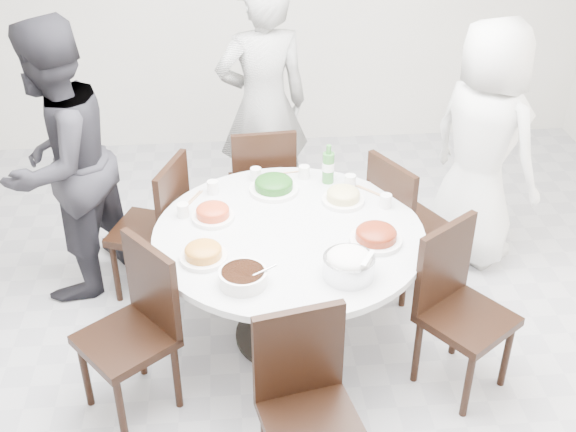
{
  "coord_description": "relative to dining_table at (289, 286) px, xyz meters",
  "views": [
    {
      "loc": [
        -0.16,
        -3.01,
        2.92
      ],
      "look_at": [
        0.14,
        0.35,
        0.82
      ],
      "focal_mm": 45.0,
      "sensor_mm": 36.0,
      "label": 1
    }
  ],
  "objects": [
    {
      "name": "floor",
      "position": [
        -0.14,
        -0.3,
        -0.38
      ],
      "size": [
        6.0,
        6.0,
        0.01
      ],
      "primitive_type": "cube",
      "color": "#ADAEB2",
      "rests_on": "ground"
    },
    {
      "name": "dining_table",
      "position": [
        0.0,
        0.0,
        0.0
      ],
      "size": [
        1.5,
        1.5,
        0.75
      ],
      "primitive_type": "cylinder",
      "color": "silver",
      "rests_on": "floor"
    },
    {
      "name": "chair_ne",
      "position": [
        0.82,
        0.45,
        0.1
      ],
      "size": [
        0.57,
        0.57,
        0.95
      ],
      "primitive_type": "cube",
      "rotation": [
        0.0,
        0.0,
        2.06
      ],
      "color": "black",
      "rests_on": "floor"
    },
    {
      "name": "chair_n",
      "position": [
        -0.1,
        1.03,
        0.1
      ],
      "size": [
        0.45,
        0.45,
        0.95
      ],
      "primitive_type": "cube",
      "rotation": [
        0.0,
        0.0,
        3.21
      ],
      "color": "black",
      "rests_on": "floor"
    },
    {
      "name": "chair_nw",
      "position": [
        -0.84,
        0.54,
        0.1
      ],
      "size": [
        0.54,
        0.54,
        0.95
      ],
      "primitive_type": "cube",
      "rotation": [
        0.0,
        0.0,
        4.36
      ],
      "color": "black",
      "rests_on": "floor"
    },
    {
      "name": "chair_sw",
      "position": [
        -0.87,
        -0.48,
        0.1
      ],
      "size": [
        0.59,
        0.59,
        0.95
      ],
      "primitive_type": "cube",
      "rotation": [
        0.0,
        0.0,
        5.38
      ],
      "color": "black",
      "rests_on": "floor"
    },
    {
      "name": "chair_s",
      "position": [
        0.0,
        -1.1,
        0.1
      ],
      "size": [
        0.5,
        0.5,
        0.95
      ],
      "primitive_type": "cube",
      "rotation": [
        0.0,
        0.0,
        6.49
      ],
      "color": "black",
      "rests_on": "floor"
    },
    {
      "name": "chair_se",
      "position": [
        0.9,
        -0.47,
        0.1
      ],
      "size": [
        0.59,
        0.59,
        0.95
      ],
      "primitive_type": "cube",
      "rotation": [
        0.0,
        0.0,
        6.91
      ],
      "color": "black",
      "rests_on": "floor"
    },
    {
      "name": "diner_right",
      "position": [
        1.34,
        0.78,
        0.46
      ],
      "size": [
        0.89,
        0.98,
        1.67
      ],
      "primitive_type": "imported",
      "rotation": [
        0.0,
        0.0,
        2.15
      ],
      "color": "silver",
      "rests_on": "floor"
    },
    {
      "name": "diner_middle",
      "position": [
        -0.06,
        1.38,
        0.53
      ],
      "size": [
        0.73,
        0.55,
        1.8
      ],
      "primitive_type": "imported",
      "rotation": [
        0.0,
        0.0,
        3.33
      ],
      "color": "black",
      "rests_on": "floor"
    },
    {
      "name": "diner_left",
      "position": [
        -1.33,
        0.66,
        0.52
      ],
      "size": [
        1.0,
        1.08,
        1.78
      ],
      "primitive_type": "imported",
      "rotation": [
        0.0,
        0.0,
        4.24
      ],
      "color": "black",
      "rests_on": "floor"
    },
    {
      "name": "dish_greens",
      "position": [
        -0.05,
        0.45,
        0.41
      ],
      "size": [
        0.3,
        0.3,
        0.08
      ],
      "primitive_type": "cylinder",
      "color": "white",
      "rests_on": "dining_table"
    },
    {
      "name": "dish_pale",
      "position": [
        0.35,
        0.29,
        0.41
      ],
      "size": [
        0.25,
        0.25,
        0.07
      ],
      "primitive_type": "cylinder",
      "color": "white",
      "rests_on": "dining_table"
    },
    {
      "name": "dish_orange",
      "position": [
        -0.41,
        0.17,
        0.41
      ],
      "size": [
        0.24,
        0.24,
        0.06
      ],
      "primitive_type": "cylinder",
      "color": "white",
      "rests_on": "dining_table"
    },
    {
      "name": "dish_redbrown",
      "position": [
        0.46,
        -0.14,
        0.41
      ],
      "size": [
        0.28,
        0.28,
        0.07
      ],
      "primitive_type": "cylinder",
      "color": "white",
      "rests_on": "dining_table"
    },
    {
      "name": "dish_tofu",
      "position": [
        -0.46,
        -0.23,
        0.41
      ],
      "size": [
        0.25,
        0.25,
        0.06
      ],
      "primitive_type": "cylinder",
      "color": "white",
      "rests_on": "dining_table"
    },
    {
      "name": "rice_bowl",
      "position": [
        0.26,
        -0.43,
        0.43
      ],
      "size": [
        0.26,
        0.26,
        0.11
      ],
      "primitive_type": "cylinder",
      "color": "silver",
      "rests_on": "dining_table"
    },
    {
      "name": "soup_bowl",
      "position": [
        -0.27,
        -0.45,
        0.41
      ],
      "size": [
        0.24,
        0.24,
        0.07
      ],
      "primitive_type": "cylinder",
      "color": "white",
      "rests_on": "dining_table"
    },
    {
      "name": "beverage_bottle",
      "position": [
        0.29,
        0.54,
        0.5
      ],
      "size": [
        0.07,
        0.07,
        0.25
      ],
      "primitive_type": "cylinder",
      "color": "#31742E",
      "rests_on": "dining_table"
    },
    {
      "name": "tea_cups",
      "position": [
        -0.01,
        0.65,
        0.42
      ],
      "size": [
        0.07,
        0.07,
        0.08
      ],
      "primitive_type": "cylinder",
      "color": "white",
      "rests_on": "dining_table"
    },
    {
      "name": "chopsticks",
      "position": [
        -0.03,
        0.66,
        0.38
      ],
      "size": [
        0.24,
        0.04,
        0.01
      ],
      "primitive_type": null,
      "color": "tan",
      "rests_on": "dining_table"
    }
  ]
}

